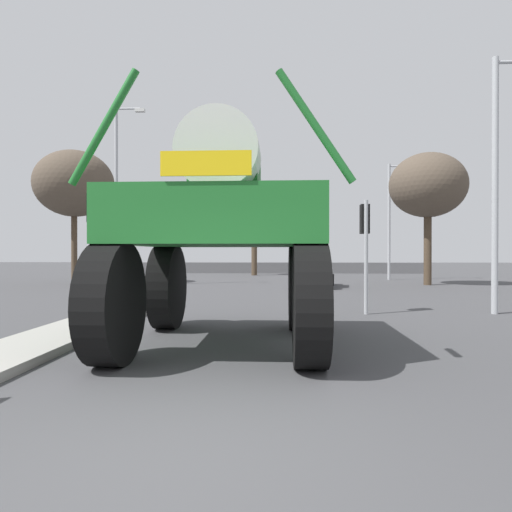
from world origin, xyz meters
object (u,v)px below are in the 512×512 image
(streetlight_far_right, at_px, (392,215))
(bare_tree_far_center, at_px, (254,214))
(oversize_sprayer, at_px, (224,234))
(streetlight_far_left, at_px, (118,188))
(traffic_signal_near_right, at_px, (365,232))
(bare_tree_right, at_px, (428,186))
(streetlight_near_right, at_px, (501,170))
(sedan_ahead, at_px, (314,273))
(traffic_signal_near_left, at_px, (92,223))
(bare_tree_left, at_px, (74,184))

(streetlight_far_right, distance_m, bare_tree_far_center, 10.68)
(oversize_sprayer, bearing_deg, streetlight_far_left, 26.62)
(traffic_signal_near_right, distance_m, bare_tree_right, 13.34)
(traffic_signal_near_right, distance_m, streetlight_near_right, 4.22)
(sedan_ahead, distance_m, streetlight_far_left, 11.18)
(traffic_signal_near_left, distance_m, streetlight_far_left, 11.04)
(streetlight_far_left, xyz_separation_m, bare_tree_right, (16.46, 1.43, 0.20))
(streetlight_far_left, distance_m, bare_tree_left, 3.22)
(sedan_ahead, xyz_separation_m, traffic_signal_near_right, (0.65, -10.13, 1.63))
(sedan_ahead, height_order, bare_tree_far_center, bare_tree_far_center)
(traffic_signal_near_right, relative_size, streetlight_far_left, 0.34)
(oversize_sprayer, distance_m, traffic_signal_near_right, 5.75)
(bare_tree_left, relative_size, bare_tree_far_center, 1.24)
(streetlight_far_right, height_order, bare_tree_right, streetlight_far_right)
(streetlight_near_right, bearing_deg, bare_tree_left, 147.03)
(traffic_signal_near_left, height_order, bare_tree_right, bare_tree_right)
(oversize_sprayer, relative_size, bare_tree_far_center, 0.89)
(oversize_sprayer, bearing_deg, traffic_signal_near_right, -37.44)
(sedan_ahead, height_order, streetlight_far_left, streetlight_far_left)
(bare_tree_far_center, bearing_deg, traffic_signal_near_left, -99.37)
(streetlight_near_right, height_order, streetlight_far_left, streetlight_far_left)
(bare_tree_right, bearing_deg, traffic_signal_near_left, -138.97)
(traffic_signal_near_right, xyz_separation_m, streetlight_far_right, (4.76, 16.29, 1.84))
(oversize_sprayer, bearing_deg, bare_tree_left, 32.85)
(streetlight_far_right, relative_size, bare_tree_left, 1.00)
(traffic_signal_near_left, relative_size, bare_tree_right, 0.50)
(traffic_signal_near_right, height_order, bare_tree_right, bare_tree_right)
(sedan_ahead, xyz_separation_m, bare_tree_far_center, (-3.72, 11.69, 4.03))
(streetlight_near_right, relative_size, bare_tree_right, 1.02)
(sedan_ahead, bearing_deg, streetlight_near_right, -147.35)
(streetlight_far_right, bearing_deg, traffic_signal_near_right, -106.30)
(oversize_sprayer, bearing_deg, traffic_signal_near_left, 44.64)
(streetlight_near_right, xyz_separation_m, bare_tree_right, (1.72, 11.66, 1.25))
(oversize_sprayer, bearing_deg, bare_tree_far_center, 2.03)
(sedan_ahead, height_order, bare_tree_left, bare_tree_left)
(traffic_signal_near_left, distance_m, bare_tree_left, 13.32)
(streetlight_far_left, distance_m, streetlight_far_right, 16.80)
(traffic_signal_near_left, relative_size, streetlight_far_right, 0.48)
(bare_tree_right, distance_m, bare_tree_far_center, 14.14)
(streetlight_near_right, distance_m, bare_tree_left, 21.13)
(oversize_sprayer, relative_size, streetlight_near_right, 0.73)
(traffic_signal_near_left, height_order, bare_tree_far_center, bare_tree_far_center)
(streetlight_far_right, bearing_deg, bare_tree_right, -80.12)
(streetlight_far_left, bearing_deg, bare_tree_left, 157.10)
(traffic_signal_near_left, height_order, streetlight_far_left, streetlight_far_left)
(traffic_signal_near_left, xyz_separation_m, bare_tree_left, (-5.88, 11.57, 2.96))
(streetlight_near_right, xyz_separation_m, streetlight_far_left, (-14.75, 10.23, 1.05))
(oversize_sprayer, xyz_separation_m, streetlight_near_right, (7.34, 4.65, 2.00))
(bare_tree_left, bearing_deg, traffic_signal_near_left, -63.06)
(streetlight_near_right, relative_size, streetlight_far_left, 0.77)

